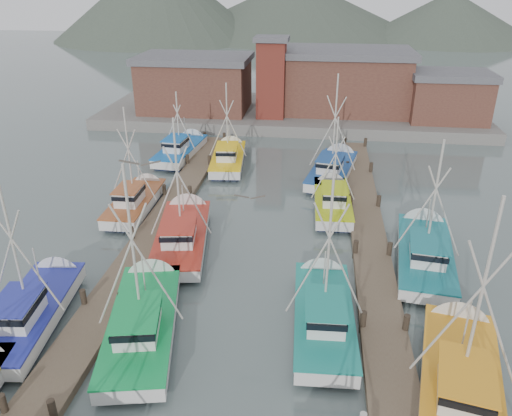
# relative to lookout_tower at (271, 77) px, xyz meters

# --- Properties ---
(ground) EXTENTS (260.00, 260.00, 0.00)m
(ground) POSITION_rel_lookout_tower_xyz_m (2.00, -33.00, -5.55)
(ground) COLOR #50615F
(ground) RESTS_ON ground
(dock_left) EXTENTS (2.30, 46.00, 1.50)m
(dock_left) POSITION_rel_lookout_tower_xyz_m (-5.00, -28.96, -5.34)
(dock_left) COLOR #4E3E30
(dock_left) RESTS_ON ground
(dock_right) EXTENTS (2.30, 46.00, 1.50)m
(dock_right) POSITION_rel_lookout_tower_xyz_m (9.00, -28.96, -5.34)
(dock_right) COLOR #4E3E30
(dock_right) RESTS_ON ground
(quay) EXTENTS (44.00, 16.00, 1.20)m
(quay) POSITION_rel_lookout_tower_xyz_m (2.00, 4.00, -4.95)
(quay) COLOR slate
(quay) RESTS_ON ground
(shed_left) EXTENTS (12.72, 8.48, 6.20)m
(shed_left) POSITION_rel_lookout_tower_xyz_m (-9.00, 2.00, -1.21)
(shed_left) COLOR brown
(shed_left) RESTS_ON quay
(shed_center) EXTENTS (14.84, 9.54, 6.90)m
(shed_center) POSITION_rel_lookout_tower_xyz_m (8.00, 4.00, -0.86)
(shed_center) COLOR brown
(shed_center) RESTS_ON quay
(shed_right) EXTENTS (8.48, 6.36, 5.20)m
(shed_right) POSITION_rel_lookout_tower_xyz_m (19.00, 1.00, -1.71)
(shed_right) COLOR brown
(shed_right) RESTS_ON quay
(lookout_tower) EXTENTS (3.60, 3.60, 8.50)m
(lookout_tower) POSITION_rel_lookout_tower_xyz_m (0.00, 0.00, 0.00)
(lookout_tower) COLOR maroon
(lookout_tower) RESTS_ON quay
(distant_hills) EXTENTS (175.00, 140.00, 42.00)m
(distant_hills) POSITION_rel_lookout_tower_xyz_m (-10.76, 89.59, -5.55)
(distant_hills) COLOR #444F42
(distant_hills) RESTS_ON ground
(boat_4) EXTENTS (4.74, 9.88, 9.64)m
(boat_4) POSITION_rel_lookout_tower_xyz_m (-2.43, -36.07, -4.87)
(boat_4) COLOR #0F1732
(boat_4) RESTS_ON ground
(boat_5) EXTENTS (3.69, 9.00, 9.22)m
(boat_5) POSITION_rel_lookout_tower_xyz_m (6.11, -34.42, -4.87)
(boat_5) COLOR #0F1732
(boat_5) RESTS_ON ground
(boat_6) EXTENTS (3.64, 8.96, 8.62)m
(boat_6) POSITION_rel_lookout_tower_xyz_m (-8.03, -36.03, -4.87)
(boat_6) COLOR #0F1732
(boat_6) RESTS_ON ground
(boat_7) EXTENTS (4.85, 9.97, 9.91)m
(boat_7) POSITION_rel_lookout_tower_xyz_m (11.73, -38.03, -4.87)
(boat_7) COLOR #0F1732
(boat_7) RESTS_ON ground
(boat_8) EXTENTS (4.41, 9.98, 9.24)m
(boat_8) POSITION_rel_lookout_tower_xyz_m (-2.83, -27.44, -4.87)
(boat_8) COLOR #0F1732
(boat_8) RESTS_ON ground
(boat_9) EXTENTS (3.10, 8.26, 7.67)m
(boat_9) POSITION_rel_lookout_tower_xyz_m (6.65, -20.98, -4.87)
(boat_9) COLOR #0F1732
(boat_9) RESTS_ON ground
(boat_10) EXTENTS (3.39, 8.15, 8.33)m
(boat_10) POSITION_rel_lookout_tower_xyz_m (-7.48, -22.87, -4.87)
(boat_10) COLOR #0F1732
(boat_10) RESTS_ON ground
(boat_11) EXTENTS (4.17, 9.87, 8.69)m
(boat_11) POSITION_rel_lookout_tower_xyz_m (12.05, -27.79, -4.87)
(boat_11) COLOR #0F1732
(boat_11) RESTS_ON ground
(boat_12) EXTENTS (3.47, 8.84, 8.17)m
(boat_12) POSITION_rel_lookout_tower_xyz_m (-2.52, -12.76, -4.87)
(boat_12) COLOR #0F1732
(boat_12) RESTS_ON ground
(boat_13) EXTENTS (4.62, 9.73, 9.55)m
(boat_13) POSITION_rel_lookout_tower_xyz_m (6.82, -14.42, -4.87)
(boat_13) COLOR #0F1732
(boat_13) RESTS_ON ground
(boat_14) EXTENTS (3.43, 8.95, 6.96)m
(boat_14) POSITION_rel_lookout_tower_xyz_m (-7.26, -11.03, -4.88)
(boat_14) COLOR #0F1732
(boat_14) RESTS_ON ground
(gull_near) EXTENTS (1.55, 0.64, 0.24)m
(gull_near) POSITION_rel_lookout_tower_xyz_m (-0.96, -38.33, 3.87)
(gull_near) COLOR gray
(gull_near) RESTS_ON ground
(gull_far) EXTENTS (1.55, 0.64, 0.24)m
(gull_far) POSITION_rel_lookout_tower_xyz_m (2.26, -32.75, 0.26)
(gull_far) COLOR gray
(gull_far) RESTS_ON ground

